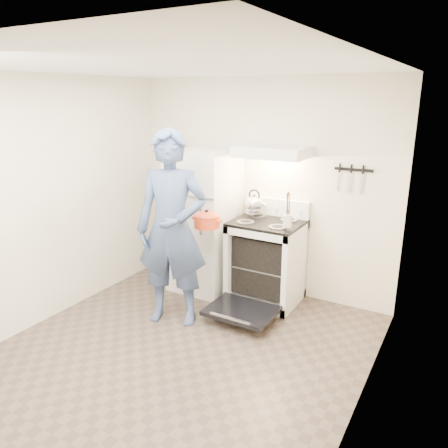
% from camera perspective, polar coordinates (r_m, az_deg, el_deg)
% --- Properties ---
extents(floor, '(3.60, 3.60, 0.00)m').
position_cam_1_polar(floor, '(4.18, -6.54, -16.83)').
color(floor, '#4E4236').
rests_on(floor, ground).
extents(back_wall, '(3.20, 0.02, 2.50)m').
position_cam_1_polar(back_wall, '(5.16, 4.94, 4.77)').
color(back_wall, '#F3E9CC').
rests_on(back_wall, ground).
extents(refrigerator, '(0.70, 0.70, 1.70)m').
position_cam_1_polar(refrigerator, '(5.23, -2.57, 0.45)').
color(refrigerator, white).
rests_on(refrigerator, floor).
extents(stove_body, '(0.76, 0.65, 0.92)m').
position_cam_1_polar(stove_body, '(5.01, 5.52, -5.05)').
color(stove_body, white).
rests_on(stove_body, floor).
extents(cooktop, '(0.76, 0.65, 0.03)m').
position_cam_1_polar(cooktop, '(4.85, 5.67, 0.17)').
color(cooktop, black).
rests_on(cooktop, stove_body).
extents(backsplash, '(0.76, 0.07, 0.20)m').
position_cam_1_polar(backsplash, '(5.08, 7.04, 2.20)').
color(backsplash, white).
rests_on(backsplash, cooktop).
extents(oven_door, '(0.70, 0.54, 0.04)m').
position_cam_1_polar(oven_door, '(4.66, 2.29, -11.25)').
color(oven_door, black).
rests_on(oven_door, floor).
extents(oven_rack, '(0.60, 0.52, 0.01)m').
position_cam_1_polar(oven_rack, '(5.01, 5.51, -5.27)').
color(oven_rack, slate).
rests_on(oven_rack, stove_body).
extents(range_hood, '(0.76, 0.50, 0.12)m').
position_cam_1_polar(range_hood, '(4.76, 6.32, 9.38)').
color(range_hood, white).
rests_on(range_hood, back_wall).
extents(knife_strip, '(0.40, 0.02, 0.03)m').
position_cam_1_polar(knife_strip, '(4.75, 16.57, 6.83)').
color(knife_strip, black).
rests_on(knife_strip, back_wall).
extents(pizza_stone, '(0.30, 0.30, 0.02)m').
position_cam_1_polar(pizza_stone, '(5.08, 5.20, -4.78)').
color(pizza_stone, '#86684D').
rests_on(pizza_stone, oven_rack).
extents(tea_kettle, '(0.26, 0.21, 0.31)m').
position_cam_1_polar(tea_kettle, '(5.01, 3.95, 2.76)').
color(tea_kettle, silver).
rests_on(tea_kettle, cooktop).
extents(utensil_jar, '(0.09, 0.09, 0.13)m').
position_cam_1_polar(utensil_jar, '(4.55, 8.30, 0.43)').
color(utensil_jar, silver).
rests_on(utensil_jar, cooktop).
extents(person, '(0.84, 0.69, 2.00)m').
position_cam_1_polar(person, '(4.41, -6.81, -0.69)').
color(person, navy).
rests_on(person, floor).
extents(dutch_oven, '(0.34, 0.27, 0.23)m').
position_cam_1_polar(dutch_oven, '(4.54, -2.27, 0.35)').
color(dutch_oven, red).
rests_on(dutch_oven, person).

